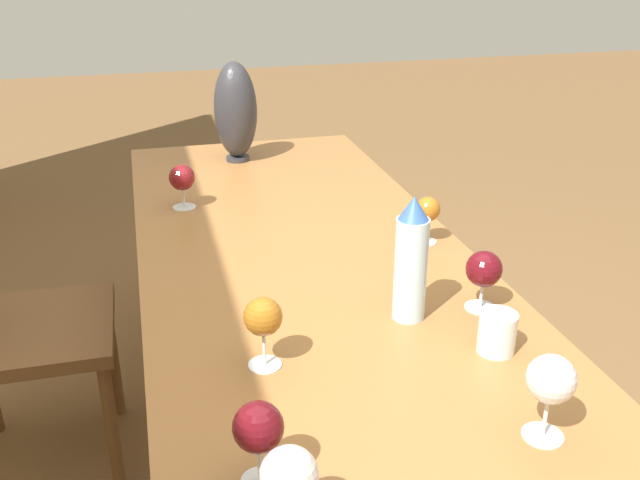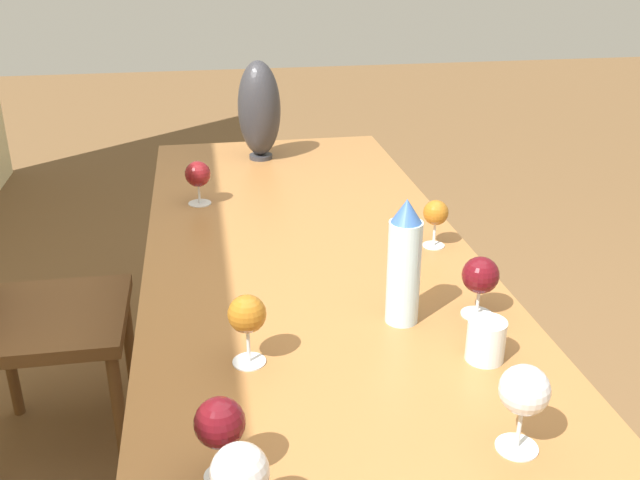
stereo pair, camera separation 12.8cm
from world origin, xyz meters
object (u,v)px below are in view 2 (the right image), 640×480
wine_glass_1 (436,214)px  wine_glass_6 (198,175)px  wine_glass_4 (247,316)px  water_tumbler (486,340)px  wine_glass_3 (480,276)px  wine_glass_0 (220,424)px  wine_glass_7 (240,474)px  vase (259,109)px  water_bottle (404,264)px  chair_far (18,301)px  wine_glass_5 (524,392)px

wine_glass_1 → wine_glass_6: (0.42, 0.60, 0.00)m
wine_glass_1 → wine_glass_4: 0.69m
water_tumbler → wine_glass_3: wine_glass_3 is taller
wine_glass_0 → wine_glass_4: bearing=-11.7°
wine_glass_0 → wine_glass_6: 1.18m
wine_glass_0 → wine_glass_7: bearing=-168.7°
vase → wine_glass_4: vase is taller
water_bottle → wine_glass_7: (-0.52, 0.37, -0.03)m
water_tumbler → wine_glass_0: wine_glass_0 is taller
vase → chair_far: 1.02m
vase → wine_glass_6: size_ratio=2.63×
wine_glass_5 → wine_glass_1: bearing=-8.4°
wine_glass_5 → wine_glass_6: (1.20, 0.48, -0.02)m
water_bottle → wine_glass_0: water_bottle is taller
wine_glass_3 → wine_glass_6: 0.97m
water_tumbler → wine_glass_4: (0.06, 0.45, 0.06)m
wine_glass_3 → vase: bearing=16.2°
wine_glass_0 → chair_far: (1.05, 0.54, -0.31)m
water_bottle → chair_far: 1.18m
chair_far → wine_glass_0: bearing=-152.5°
vase → wine_glass_6: bearing=152.2°
wine_glass_4 → wine_glass_6: (0.88, 0.08, -0.01)m
chair_far → water_tumbler: bearing=-127.4°
wine_glass_4 → wine_glass_5: size_ratio=0.94×
wine_glass_4 → wine_glass_5: bearing=-128.2°
water_bottle → wine_glass_4: size_ratio=1.92×
vase → wine_glass_0: 1.62m
wine_glass_4 → wine_glass_5: 0.51m
wine_glass_1 → wine_glass_3: wine_glass_3 is taller
water_tumbler → vase: vase is taller
wine_glass_6 → chair_far: bearing=104.5°
chair_far → water_bottle: bearing=-124.3°
water_tumbler → wine_glass_4: size_ratio=0.58×
wine_glass_3 → wine_glass_7: 0.74m
wine_glass_7 → water_tumbler: bearing=-54.5°
water_bottle → vase: 1.21m
water_bottle → wine_glass_5: bearing=-170.3°
water_tumbler → wine_glass_5: (-0.25, 0.05, 0.07)m
water_bottle → wine_glass_4: 0.35m
wine_glass_7 → wine_glass_0: bearing=11.3°
vase → wine_glass_1: size_ratio=2.75×
wine_glass_6 → wine_glass_7: wine_glass_7 is taller
vase → wine_glass_1: bearing=-156.2°
wine_glass_0 → wine_glass_3: (0.40, -0.56, -0.01)m
water_bottle → wine_glass_4: bearing=107.7°
wine_glass_7 → vase: bearing=-6.2°
water_bottle → wine_glass_5: (-0.42, -0.07, -0.02)m
vase → water_bottle: bearing=-171.2°
water_tumbler → wine_glass_1: (0.53, -0.07, 0.05)m
wine_glass_5 → wine_glass_4: bearing=51.8°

